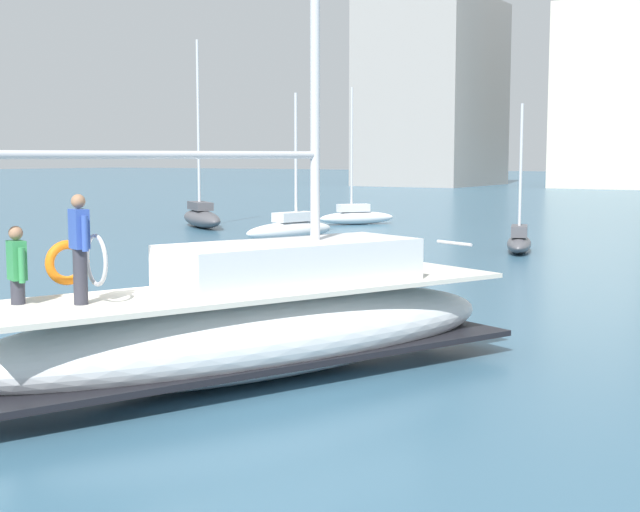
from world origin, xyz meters
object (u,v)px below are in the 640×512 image
object	(u,v)px
main_sailboat	(258,322)
moored_catamaran	(356,215)
moored_sloop_far	(519,240)
moored_cutter_right	(201,215)
moored_sloop_near	(291,228)

from	to	relation	value
main_sailboat	moored_catamaran	world-z (taller)	main_sailboat
main_sailboat	moored_sloop_far	world-z (taller)	main_sailboat
main_sailboat	moored_cutter_right	size ratio (longest dim) A/B	1.33
moored_sloop_far	moored_catamaran	distance (m)	14.84
main_sailboat	moored_sloop_near	xyz separation A→B (m)	(-12.98, 20.30, -0.39)
main_sailboat	moored_cutter_right	bearing A→B (deg)	131.11
moored_sloop_far	moored_catamaran	bearing A→B (deg)	143.94
moored_catamaran	moored_sloop_far	bearing A→B (deg)	-36.06
moored_sloop_near	moored_cutter_right	size ratio (longest dim) A/B	0.67
moored_cutter_right	main_sailboat	bearing A→B (deg)	-48.89
moored_sloop_far	moored_catamaran	xyz separation A→B (m)	(-11.99, 8.73, 0.06)
moored_sloop_near	moored_sloop_far	xyz separation A→B (m)	(10.01, 0.46, -0.08)
main_sailboat	moored_sloop_far	size ratio (longest dim) A/B	2.27
moored_catamaran	moored_sloop_near	bearing A→B (deg)	-77.84
moored_sloop_near	main_sailboat	bearing A→B (deg)	-57.41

